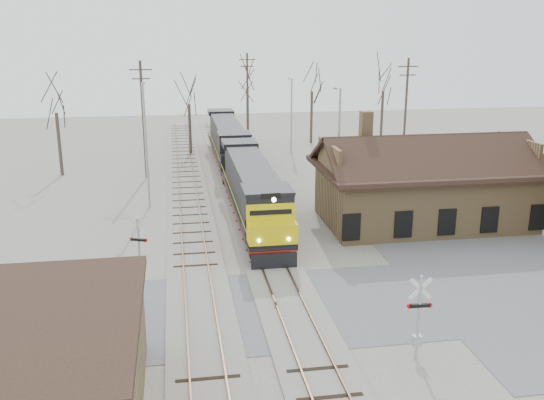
{
  "coord_description": "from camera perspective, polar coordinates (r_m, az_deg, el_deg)",
  "views": [
    {
      "loc": [
        -5.39,
        -27.38,
        13.7
      ],
      "look_at": [
        0.54,
        9.0,
        3.04
      ],
      "focal_mm": 40.0,
      "sensor_mm": 36.0,
      "label": 1
    }
  ],
  "objects": [
    {
      "name": "locomotive_trailing",
      "position": [
        62.41,
        -4.16,
        5.53
      ],
      "size": [
        2.9,
        19.44,
        4.08
      ],
      "color": "black",
      "rests_on": "ground"
    },
    {
      "name": "utility_pole_c",
      "position": [
        60.57,
        12.45,
        8.07
      ],
      "size": [
        2.0,
        0.24,
        10.74
      ],
      "color": "#382D23",
      "rests_on": "ground"
    },
    {
      "name": "tree_b",
      "position": [
        66.88,
        -7.85,
        9.68
      ],
      "size": [
        3.65,
        3.65,
        8.95
      ],
      "color": "#382D23",
      "rests_on": "ground"
    },
    {
      "name": "crossbuck_far",
      "position": [
        34.4,
        -12.39,
        -4.65
      ],
      "size": [
        0.98,
        0.46,
        3.61
      ],
      "rotation": [
        0.0,
        0.0,
        2.75
      ],
      "color": "#A5A8AD",
      "rests_on": "ground"
    },
    {
      "name": "streetlight_a",
      "position": [
        47.15,
        -11.79,
        5.61
      ],
      "size": [
        0.25,
        2.04,
        9.65
      ],
      "color": "#A5A8AD",
      "rests_on": "ground"
    },
    {
      "name": "track_siding",
      "position": [
        44.53,
        -7.67,
        -1.85
      ],
      "size": [
        3.4,
        90.0,
        0.24
      ],
      "color": "#9E998F",
      "rests_on": "ground"
    },
    {
      "name": "tree_a",
      "position": [
        59.72,
        -19.73,
        8.64
      ],
      "size": [
        3.95,
        3.95,
        9.68
      ],
      "color": "#382D23",
      "rests_on": "ground"
    },
    {
      "name": "utility_pole_a",
      "position": [
        56.73,
        -12.02,
        7.55
      ],
      "size": [
        2.0,
        0.24,
        10.71
      ],
      "color": "#382D23",
      "rests_on": "ground"
    },
    {
      "name": "depot",
      "position": [
        44.5,
        14.07,
        0.93
      ],
      "size": [
        15.2,
        9.31,
        7.9
      ],
      "color": "#93774C",
      "rests_on": "ground"
    },
    {
      "name": "crossbuck_near",
      "position": [
        26.58,
        13.61,
        -10.94
      ],
      "size": [
        1.09,
        0.29,
        3.82
      ],
      "rotation": [
        0.0,
        0.0,
        -0.05
      ],
      "color": "#A5A8AD",
      "rests_on": "ground"
    },
    {
      "name": "road",
      "position": [
        31.08,
        1.71,
        -10.01
      ],
      "size": [
        60.0,
        9.0,
        0.03
      ],
      "primitive_type": "cube",
      "color": "#5B5B60",
      "rests_on": "ground"
    },
    {
      "name": "streetlight_b",
      "position": [
        50.86,
        6.28,
        6.11
      ],
      "size": [
        0.25,
        2.04,
        8.81
      ],
      "color": "#A5A8AD",
      "rests_on": "ground"
    },
    {
      "name": "utility_pole_b",
      "position": [
        75.54,
        -2.32,
        9.87
      ],
      "size": [
        2.0,
        0.24,
        10.5
      ],
      "color": "#382D23",
      "rests_on": "ground"
    },
    {
      "name": "tree_c",
      "position": [
        74.84,
        -2.34,
        11.26
      ],
      "size": [
        4.23,
        4.23,
        10.35
      ],
      "color": "#382D23",
      "rests_on": "ground"
    },
    {
      "name": "tree_e",
      "position": [
        70.32,
        10.46,
        10.93
      ],
      "size": [
        4.39,
        4.39,
        10.75
      ],
      "color": "#382D23",
      "rests_on": "ground"
    },
    {
      "name": "tree_d",
      "position": [
        72.7,
        3.79,
        10.96
      ],
      "size": [
        4.13,
        4.13,
        10.11
      ],
      "color": "#382D23",
      "rests_on": "ground"
    },
    {
      "name": "track_main",
      "position": [
        44.85,
        -1.92,
        -1.58
      ],
      "size": [
        3.4,
        90.0,
        0.24
      ],
      "color": "#9E998F",
      "rests_on": "ground"
    },
    {
      "name": "streetlight_c",
      "position": [
        67.17,
        1.82,
        8.36
      ],
      "size": [
        0.25,
        2.04,
        8.21
      ],
      "color": "#A5A8AD",
      "rests_on": "ground"
    },
    {
      "name": "ground",
      "position": [
        31.09,
        1.71,
        -10.03
      ],
      "size": [
        140.0,
        140.0,
        0.0
      ],
      "primitive_type": "plane",
      "color": "#9E998F",
      "rests_on": "ground"
    },
    {
      "name": "locomotive_lead",
      "position": [
        43.29,
        -1.78,
        0.8
      ],
      "size": [
        2.9,
        19.44,
        4.31
      ],
      "color": "black",
      "rests_on": "ground"
    }
  ]
}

